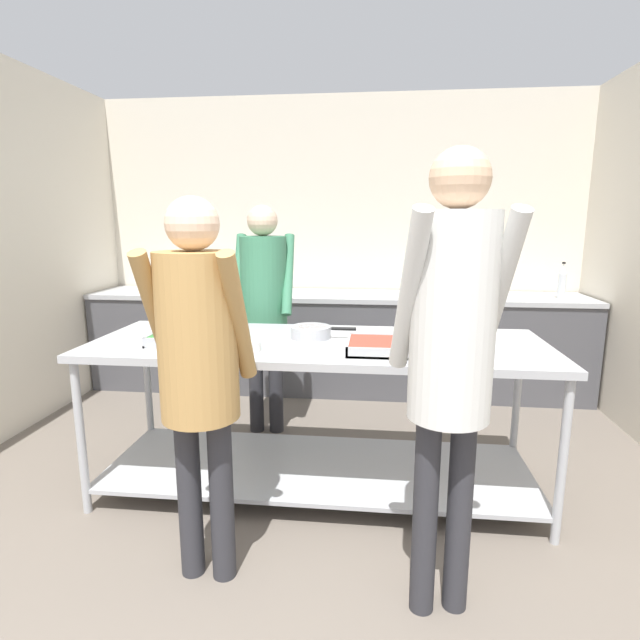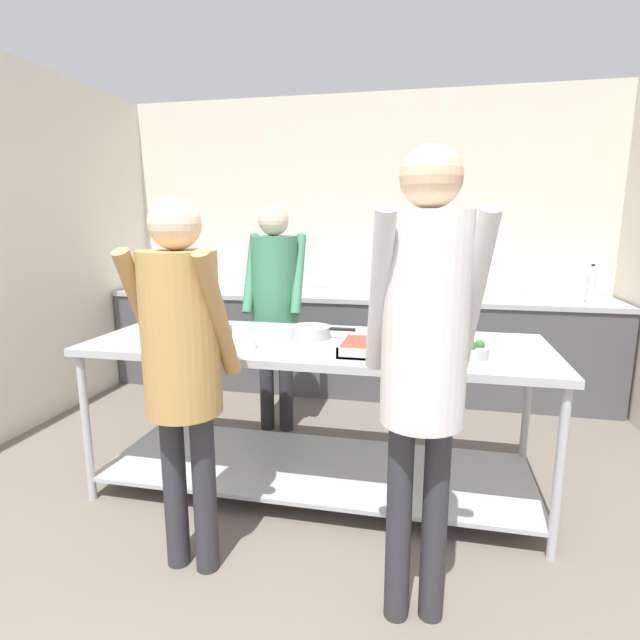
{
  "view_description": "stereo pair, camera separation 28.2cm",
  "coord_description": "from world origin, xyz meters",
  "px_view_note": "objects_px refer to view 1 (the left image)",
  "views": [
    {
      "loc": [
        0.36,
        -1.14,
        1.53
      ],
      "look_at": [
        0.05,
        1.61,
        0.98
      ],
      "focal_mm": 28.0,
      "sensor_mm": 36.0,
      "label": 1
    },
    {
      "loc": [
        0.63,
        -1.1,
        1.53
      ],
      "look_at": [
        0.05,
        1.61,
        0.98
      ],
      "focal_mm": 28.0,
      "sensor_mm": 36.0,
      "label": 2
    }
  ],
  "objects_px": {
    "sauce_pan": "(312,331)",
    "serving_tray_roast": "(396,347)",
    "broccoli_bowl": "(472,346)",
    "guest_serving_left": "(198,352)",
    "serving_tray_vegetables": "(188,337)",
    "plate_stack": "(239,346)",
    "water_bottle": "(562,282)",
    "guest_serving_right": "(452,336)",
    "cook_behind_counter": "(264,295)"
  },
  "relations": [
    {
      "from": "guest_serving_right",
      "to": "sauce_pan",
      "type": "bearing_deg",
      "value": 123.68
    },
    {
      "from": "guest_serving_left",
      "to": "sauce_pan",
      "type": "bearing_deg",
      "value": 67.74
    },
    {
      "from": "serving_tray_roast",
      "to": "broccoli_bowl",
      "type": "bearing_deg",
      "value": 1.89
    },
    {
      "from": "serving_tray_vegetables",
      "to": "plate_stack",
      "type": "bearing_deg",
      "value": -24.53
    },
    {
      "from": "serving_tray_roast",
      "to": "water_bottle",
      "type": "xyz_separation_m",
      "value": [
        1.44,
        1.85,
        0.13
      ]
    },
    {
      "from": "serving_tray_roast",
      "to": "guest_serving_right",
      "type": "relative_size",
      "value": 0.28
    },
    {
      "from": "serving_tray_vegetables",
      "to": "plate_stack",
      "type": "height_order",
      "value": "serving_tray_vegetables"
    },
    {
      "from": "plate_stack",
      "to": "water_bottle",
      "type": "height_order",
      "value": "water_bottle"
    },
    {
      "from": "serving_tray_roast",
      "to": "guest_serving_left",
      "type": "bearing_deg",
      "value": -143.32
    },
    {
      "from": "serving_tray_vegetables",
      "to": "serving_tray_roast",
      "type": "relative_size",
      "value": 0.74
    },
    {
      "from": "serving_tray_vegetables",
      "to": "broccoli_bowl",
      "type": "bearing_deg",
      "value": -2.59
    },
    {
      "from": "sauce_pan",
      "to": "serving_tray_roast",
      "type": "xyz_separation_m",
      "value": [
        0.46,
        -0.25,
        -0.01
      ]
    },
    {
      "from": "cook_behind_counter",
      "to": "plate_stack",
      "type": "bearing_deg",
      "value": -84.76
    },
    {
      "from": "guest_serving_right",
      "to": "serving_tray_roast",
      "type": "bearing_deg",
      "value": 103.29
    },
    {
      "from": "serving_tray_vegetables",
      "to": "plate_stack",
      "type": "distance_m",
      "value": 0.36
    },
    {
      "from": "plate_stack",
      "to": "serving_tray_roast",
      "type": "height_order",
      "value": "serving_tray_roast"
    },
    {
      "from": "plate_stack",
      "to": "serving_tray_roast",
      "type": "relative_size",
      "value": 0.45
    },
    {
      "from": "cook_behind_counter",
      "to": "broccoli_bowl",
      "type": "bearing_deg",
      "value": -35.64
    },
    {
      "from": "serving_tray_vegetables",
      "to": "water_bottle",
      "type": "bearing_deg",
      "value": 34.61
    },
    {
      "from": "broccoli_bowl",
      "to": "guest_serving_right",
      "type": "bearing_deg",
      "value": -106.85
    },
    {
      "from": "plate_stack",
      "to": "cook_behind_counter",
      "type": "xyz_separation_m",
      "value": [
        -0.09,
        0.99,
        0.12
      ]
    },
    {
      "from": "guest_serving_right",
      "to": "water_bottle",
      "type": "relative_size",
      "value": 5.8
    },
    {
      "from": "guest_serving_left",
      "to": "guest_serving_right",
      "type": "height_order",
      "value": "guest_serving_right"
    },
    {
      "from": "serving_tray_roast",
      "to": "broccoli_bowl",
      "type": "xyz_separation_m",
      "value": [
        0.38,
        0.01,
        0.01
      ]
    },
    {
      "from": "cook_behind_counter",
      "to": "water_bottle",
      "type": "height_order",
      "value": "cook_behind_counter"
    },
    {
      "from": "serving_tray_roast",
      "to": "guest_serving_left",
      "type": "xyz_separation_m",
      "value": [
        -0.82,
        -0.61,
        0.11
      ]
    },
    {
      "from": "guest_serving_right",
      "to": "plate_stack",
      "type": "bearing_deg",
      "value": 146.98
    },
    {
      "from": "plate_stack",
      "to": "broccoli_bowl",
      "type": "height_order",
      "value": "broccoli_bowl"
    },
    {
      "from": "plate_stack",
      "to": "cook_behind_counter",
      "type": "bearing_deg",
      "value": 95.24
    },
    {
      "from": "guest_serving_right",
      "to": "broccoli_bowl",
      "type": "bearing_deg",
      "value": 73.15
    },
    {
      "from": "serving_tray_vegetables",
      "to": "guest_serving_left",
      "type": "distance_m",
      "value": 0.76
    },
    {
      "from": "broccoli_bowl",
      "to": "guest_serving_right",
      "type": "relative_size",
      "value": 0.11
    },
    {
      "from": "plate_stack",
      "to": "water_bottle",
      "type": "distance_m",
      "value": 2.95
    },
    {
      "from": "serving_tray_vegetables",
      "to": "serving_tray_roast",
      "type": "height_order",
      "value": "same"
    },
    {
      "from": "serving_tray_vegetables",
      "to": "serving_tray_roast",
      "type": "bearing_deg",
      "value": -4.08
    },
    {
      "from": "sauce_pan",
      "to": "water_bottle",
      "type": "height_order",
      "value": "water_bottle"
    },
    {
      "from": "serving_tray_vegetables",
      "to": "guest_serving_right",
      "type": "relative_size",
      "value": 0.21
    },
    {
      "from": "broccoli_bowl",
      "to": "guest_serving_left",
      "type": "xyz_separation_m",
      "value": [
        -1.19,
        -0.62,
        0.1
      ]
    },
    {
      "from": "serving_tray_vegetables",
      "to": "water_bottle",
      "type": "distance_m",
      "value": 3.12
    },
    {
      "from": "sauce_pan",
      "to": "guest_serving_left",
      "type": "bearing_deg",
      "value": -112.26
    },
    {
      "from": "serving_tray_roast",
      "to": "guest_serving_left",
      "type": "distance_m",
      "value": 1.02
    },
    {
      "from": "broccoli_bowl",
      "to": "cook_behind_counter",
      "type": "relative_size",
      "value": 0.12
    },
    {
      "from": "serving_tray_vegetables",
      "to": "guest_serving_right",
      "type": "height_order",
      "value": "guest_serving_right"
    },
    {
      "from": "serving_tray_vegetables",
      "to": "broccoli_bowl",
      "type": "height_order",
      "value": "broccoli_bowl"
    },
    {
      "from": "serving_tray_vegetables",
      "to": "guest_serving_left",
      "type": "bearing_deg",
      "value": -65.54
    },
    {
      "from": "broccoli_bowl",
      "to": "serving_tray_vegetables",
      "type": "bearing_deg",
      "value": 177.41
    },
    {
      "from": "sauce_pan",
      "to": "water_bottle",
      "type": "relative_size",
      "value": 1.2
    },
    {
      "from": "guest_serving_right",
      "to": "guest_serving_left",
      "type": "bearing_deg",
      "value": 174.85
    },
    {
      "from": "serving_tray_vegetables",
      "to": "guest_serving_right",
      "type": "distance_m",
      "value": 1.52
    },
    {
      "from": "sauce_pan",
      "to": "serving_tray_roast",
      "type": "relative_size",
      "value": 0.74
    }
  ]
}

